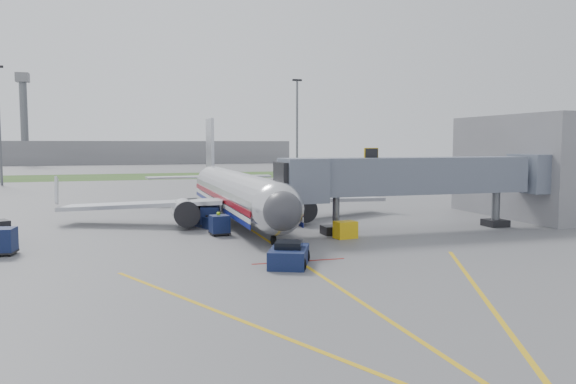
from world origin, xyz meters
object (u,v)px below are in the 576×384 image
object	(u,v)px
airliner	(236,192)
belt_loader	(206,220)
pushback_tug	(289,255)
ramp_worker	(219,223)

from	to	relation	value
airliner	belt_loader	size ratio (longest dim) A/B	7.38
airliner	pushback_tug	bearing A→B (deg)	-92.68
pushback_tug	ramp_worker	world-z (taller)	ramp_worker
airliner	belt_loader	xyz separation A→B (m)	(-3.36, -2.96, -2.08)
pushback_tug	belt_loader	size ratio (longest dim) A/B	0.84
belt_loader	airliner	bearing A→B (deg)	41.41
belt_loader	pushback_tug	bearing A→B (deg)	-82.02
pushback_tug	ramp_worker	xyz separation A→B (m)	(-2.06, 12.39, 0.31)
pushback_tug	belt_loader	xyz separation A→B (m)	(-2.41, 17.22, -0.04)
airliner	ramp_worker	xyz separation A→B (m)	(-3.00, -7.79, -1.73)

